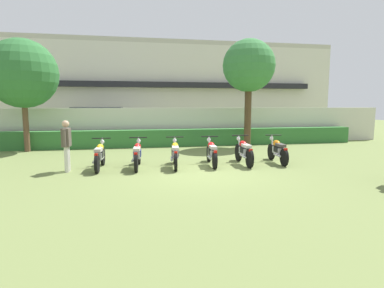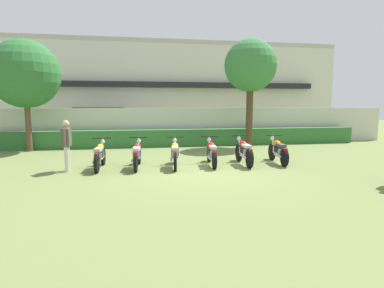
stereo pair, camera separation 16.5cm
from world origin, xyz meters
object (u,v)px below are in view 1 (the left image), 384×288
at_px(tree_far_side, 249,67).
at_px(motorcycle_in_row_0, 100,155).
at_px(inspector_person, 66,142).
at_px(motorcycle_in_row_5, 278,150).
at_px(motorcycle_in_row_3, 212,152).
at_px(motorcycle_in_row_1, 137,154).
at_px(motorcycle_in_row_2, 175,154).
at_px(parked_car, 101,124).
at_px(tree_near_inspector, 23,74).
at_px(motorcycle_in_row_4, 244,151).

xyz_separation_m(tree_far_side, motorcycle_in_row_0, (-6.53, -4.19, -3.37)).
relative_size(tree_far_side, inspector_person, 3.25).
height_order(motorcycle_in_row_5, inspector_person, inspector_person).
bearing_deg(motorcycle_in_row_5, motorcycle_in_row_0, 95.01).
xyz_separation_m(motorcycle_in_row_0, motorcycle_in_row_3, (3.65, -0.04, -0.01)).
height_order(motorcycle_in_row_0, motorcycle_in_row_1, motorcycle_in_row_1).
height_order(motorcycle_in_row_2, inspector_person, inspector_person).
relative_size(parked_car, tree_far_side, 0.90).
distance_m(tree_near_inspector, motorcycle_in_row_1, 7.10).
xyz_separation_m(motorcycle_in_row_0, motorcycle_in_row_5, (6.04, -0.05, -0.00)).
bearing_deg(motorcycle_in_row_5, inspector_person, 96.76).
distance_m(parked_car, motorcycle_in_row_3, 9.58).
bearing_deg(motorcycle_in_row_3, motorcycle_in_row_5, -84.65).
bearing_deg(inspector_person, motorcycle_in_row_5, 1.27).
distance_m(parked_car, motorcycle_in_row_5, 10.89).
bearing_deg(motorcycle_in_row_2, inspector_person, 97.40).
distance_m(parked_car, motorcycle_in_row_0, 8.52).
xyz_separation_m(motorcycle_in_row_4, inspector_person, (-5.71, -0.09, 0.46)).
bearing_deg(tree_far_side, motorcycle_in_row_5, -96.53).
bearing_deg(motorcycle_in_row_3, motorcycle_in_row_0, 94.90).
height_order(tree_near_inspector, motorcycle_in_row_1, tree_near_inspector).
distance_m(motorcycle_in_row_3, motorcycle_in_row_5, 2.39).
bearing_deg(motorcycle_in_row_5, parked_car, 43.91).
distance_m(motorcycle_in_row_0, inspector_person, 1.07).
bearing_deg(parked_car, motorcycle_in_row_4, -54.83).
relative_size(tree_far_side, motorcycle_in_row_3, 2.70).
relative_size(motorcycle_in_row_2, motorcycle_in_row_4, 0.98).
height_order(motorcycle_in_row_4, inspector_person, inspector_person).
xyz_separation_m(parked_car, tree_far_side, (7.24, -4.28, 2.88)).
bearing_deg(tree_far_side, motorcycle_in_row_3, -124.18).
xyz_separation_m(motorcycle_in_row_0, motorcycle_in_row_4, (4.77, -0.12, 0.01)).
bearing_deg(tree_near_inspector, motorcycle_in_row_3, -32.31).
height_order(motorcycle_in_row_2, motorcycle_in_row_4, motorcycle_in_row_4).
distance_m(tree_near_inspector, motorcycle_in_row_3, 8.91).
bearing_deg(parked_car, motorcycle_in_row_2, -67.55).
bearing_deg(motorcycle_in_row_4, tree_far_side, -19.44).
bearing_deg(motorcycle_in_row_1, motorcycle_in_row_3, -84.79).
bearing_deg(tree_near_inspector, motorcycle_in_row_5, -25.38).
height_order(tree_near_inspector, motorcycle_in_row_0, tree_near_inspector).
relative_size(motorcycle_in_row_0, motorcycle_in_row_4, 0.98).
xyz_separation_m(motorcycle_in_row_1, motorcycle_in_row_4, (3.59, -0.06, 0.01)).
relative_size(tree_far_side, motorcycle_in_row_5, 2.75).
bearing_deg(motorcycle_in_row_1, motorcycle_in_row_0, 92.32).
xyz_separation_m(tree_far_side, motorcycle_in_row_3, (-2.88, -4.23, -3.38)).
bearing_deg(motorcycle_in_row_0, motorcycle_in_row_5, -87.93).
bearing_deg(motorcycle_in_row_2, parked_car, 26.24).
bearing_deg(motorcycle_in_row_4, motorcycle_in_row_2, 93.55).
bearing_deg(tree_near_inspector, motorcycle_in_row_4, -29.06).
xyz_separation_m(motorcycle_in_row_2, motorcycle_in_row_5, (3.65, 0.10, -0.01)).
xyz_separation_m(motorcycle_in_row_3, motorcycle_in_row_4, (1.12, -0.07, 0.02)).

